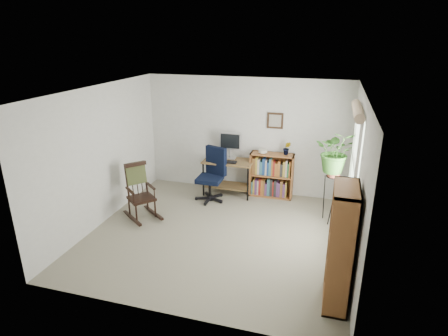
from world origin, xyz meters
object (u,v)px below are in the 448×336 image
(office_chair, at_px, (210,175))
(low_bookshelf, at_px, (271,175))
(tall_bookshelf, at_px, (341,247))
(desk, at_px, (228,177))
(rocking_chair, at_px, (141,191))

(office_chair, bearing_deg, low_bookshelf, 45.00)
(office_chair, height_order, tall_bookshelf, tall_bookshelf)
(desk, bearing_deg, office_chair, -122.10)
(desk, xyz_separation_m, rocking_chair, (-1.23, -1.49, 0.15))
(rocking_chair, bearing_deg, low_bookshelf, -11.63)
(desk, distance_m, tall_bookshelf, 3.66)
(rocking_chair, xyz_separation_m, low_bookshelf, (2.11, 1.61, -0.05))
(office_chair, distance_m, tall_bookshelf, 3.50)
(desk, distance_m, low_bookshelf, 0.90)
(rocking_chair, relative_size, low_bookshelf, 1.12)
(desk, xyz_separation_m, office_chair, (-0.27, -0.43, 0.18))
(tall_bookshelf, bearing_deg, desk, 127.25)
(rocking_chair, height_order, low_bookshelf, rocking_chair)
(tall_bookshelf, bearing_deg, low_bookshelf, 113.61)
(rocking_chair, relative_size, tall_bookshelf, 0.66)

